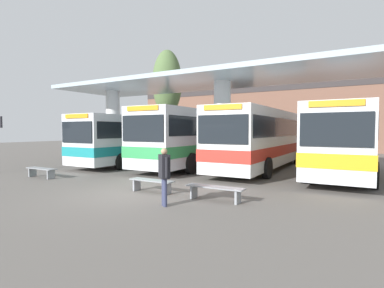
{
  "coord_description": "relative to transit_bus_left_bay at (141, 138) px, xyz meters",
  "views": [
    {
      "loc": [
        7.12,
        -7.99,
        2.25
      ],
      "look_at": [
        0.0,
        4.13,
        1.6
      ],
      "focal_mm": 28.0,
      "sensor_mm": 36.0,
      "label": 1
    }
  ],
  "objects": [
    {
      "name": "pedestrian_waiting",
      "position": [
        8.09,
        -8.56,
        -0.69
      ],
      "size": [
        0.55,
        0.48,
        1.72
      ],
      "rotation": [
        0.0,
        0.0,
        -0.68
      ],
      "color": "#333856",
      "rests_on": "ground_plane"
    },
    {
      "name": "townhouse_backdrop",
      "position": [
        6.13,
        18.26,
        3.35
      ],
      "size": [
        40.0,
        0.58,
        8.75
      ],
      "color": "brown",
      "rests_on": "ground_plane"
    },
    {
      "name": "poplar_tree_behind_left",
      "position": [
        -3.06,
        7.45,
        4.91
      ],
      "size": [
        2.75,
        2.75,
        9.74
      ],
      "color": "brown",
      "rests_on": "ground_plane"
    },
    {
      "name": "ground_plane",
      "position": [
        6.13,
        -7.72,
        -1.75
      ],
      "size": [
        100.0,
        100.0,
        0.0
      ],
      "primitive_type": "plane",
      "color": "#605B56"
    },
    {
      "name": "waiting_bench_near_pillar",
      "position": [
        6.55,
        -7.2,
        -1.4
      ],
      "size": [
        1.75,
        0.44,
        0.46
      ],
      "color": "gray",
      "rests_on": "ground_plane"
    },
    {
      "name": "waiting_bench_far_platform",
      "position": [
        -0.02,
        -7.2,
        -1.4
      ],
      "size": [
        1.8,
        0.44,
        0.46
      ],
      "color": "gray",
      "rests_on": "ground_plane"
    },
    {
      "name": "station_canopy",
      "position": [
        6.13,
        -0.22,
        2.6
      ],
      "size": [
        22.0,
        6.08,
        5.24
      ],
      "color": "silver",
      "rests_on": "ground_plane"
    },
    {
      "name": "transit_bus_right_bay",
      "position": [
        8.02,
        1.71,
        0.11
      ],
      "size": [
        2.77,
        12.37,
        3.34
      ],
      "rotation": [
        0.0,
        0.0,
        3.15
      ],
      "color": "white",
      "rests_on": "ground_plane"
    },
    {
      "name": "transit_bus_far_right_bay",
      "position": [
        12.2,
        0.71,
        0.1
      ],
      "size": [
        2.92,
        10.16,
        3.31
      ],
      "rotation": [
        0.0,
        0.0,
        3.16
      ],
      "color": "silver",
      "rests_on": "ground_plane"
    },
    {
      "name": "transit_bus_center_bay",
      "position": [
        4.13,
        1.08,
        0.16
      ],
      "size": [
        3.0,
        12.12,
        3.4
      ],
      "rotation": [
        0.0,
        0.0,
        3.16
      ],
      "color": "silver",
      "rests_on": "ground_plane"
    },
    {
      "name": "waiting_bench_mid_platform",
      "position": [
        9.09,
        -7.2,
        -1.4
      ],
      "size": [
        1.94,
        0.44,
        0.46
      ],
      "color": "gray",
      "rests_on": "ground_plane"
    },
    {
      "name": "transit_bus_left_bay",
      "position": [
        0.0,
        0.0,
        0.0
      ],
      "size": [
        2.8,
        10.45,
        3.13
      ],
      "rotation": [
        0.0,
        0.0,
        3.14
      ],
      "color": "silver",
      "rests_on": "ground_plane"
    }
  ]
}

